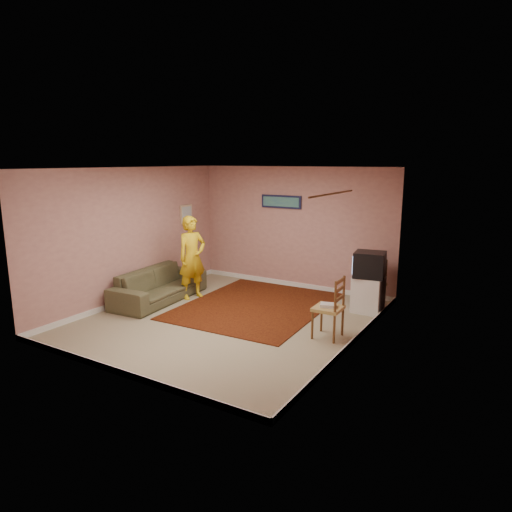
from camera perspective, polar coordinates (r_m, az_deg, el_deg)
The scene contains 26 objects.
ground at distance 8.07m, azimuth -3.41°, elevation -7.89°, with size 5.00×5.00×0.00m, color gray.
wall_back at distance 9.86m, azimuth 4.75°, elevation 3.53°, with size 4.50×0.02×2.60m, color tan.
wall_front at distance 5.89m, azimuth -17.45°, elevation -2.69°, with size 4.50×0.02×2.60m, color tan.
wall_left at distance 9.17m, azimuth -15.20°, elevation 2.53°, with size 0.02×5.00×2.60m, color tan.
wall_right at distance 6.73m, azimuth 12.47°, elevation -0.63°, with size 0.02×5.00×2.60m, color tan.
ceiling at distance 7.59m, azimuth -3.65°, elevation 10.91°, with size 4.50×5.00×0.02m, color silver.
baseboard_back at distance 10.10m, azimuth 4.60°, elevation -3.51°, with size 4.50×0.02×0.10m, color white.
baseboard_front at distance 6.32m, azimuth -16.66°, elevation -13.72°, with size 4.50×0.02×0.10m, color white.
baseboard_left at distance 9.44m, azimuth -14.74°, elevation -4.98°, with size 0.02×5.00×0.10m, color white.
baseboard_right at distance 7.11m, azimuth 11.93°, elevation -10.51°, with size 0.02×5.00×0.10m, color white.
window at distance 5.87m, azimuth 9.64°, elevation -0.83°, with size 0.01×1.10×1.50m, color black.
curtain_sheer at distance 5.79m, azimuth 8.90°, elevation -3.03°, with size 0.01×0.75×2.10m, color white.
curtain_floral at distance 6.43m, azimuth 11.14°, elevation -1.61°, with size 0.01×0.35×2.10m, color beige.
curtain_rod at distance 5.76m, azimuth 9.53°, elevation 7.68°, with size 0.02×0.02×1.40m, color brown.
picture_back at distance 9.90m, azimuth 3.15°, elevation 6.79°, with size 0.95×0.04×0.28m.
picture_left at distance 10.28m, azimuth -8.70°, elevation 5.18°, with size 0.04×0.38×0.42m.
area_rug at distance 8.75m, azimuth -0.09°, elevation -6.22°, with size 2.49×3.11×0.02m, color black.
tv_cabinet at distance 8.58m, azimuth 13.84°, elevation -4.69°, with size 0.52×0.47×0.66m, color silver.
crt_tv at distance 8.45m, azimuth 13.99°, elevation -1.05°, with size 0.60×0.56×0.46m.
chair_a at distance 8.84m, azimuth 14.36°, elevation -2.69°, with size 0.50×0.49×0.50m.
dvd_player at distance 8.86m, azimuth 14.34°, elevation -3.07°, with size 0.35×0.25×0.06m, color #B1B1B6.
blue_throw at distance 8.98m, azimuth 14.77°, elevation -1.31°, with size 0.40×0.05×0.42m, color #89BAE0.
chair_b at distance 7.17m, azimuth 9.03°, elevation -5.55°, with size 0.43×0.45×0.53m.
game_console at distance 7.20m, azimuth 9.01°, elevation -6.10°, with size 0.24×0.18×0.05m, color silver.
sofa at distance 9.22m, azimuth -11.96°, elevation -3.56°, with size 2.14×0.84×0.63m, color #4C472E.
person at distance 9.16m, azimuth -7.98°, elevation -0.18°, with size 0.61×0.40×1.66m, color gold.
Camera 1 is at (4.31, -6.25, 2.73)m, focal length 32.00 mm.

